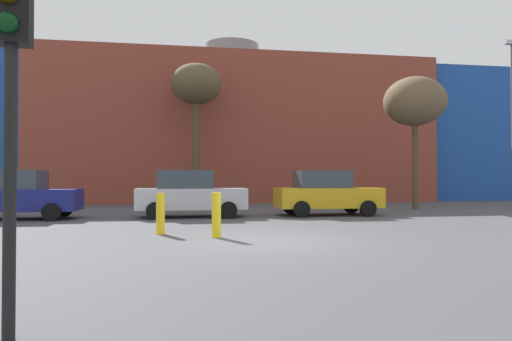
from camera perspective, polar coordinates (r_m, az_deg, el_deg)
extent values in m
plane|color=#47474C|center=(11.56, 1.76, -8.70)|extent=(200.00, 200.00, 0.00)
cube|color=brown|center=(34.76, -3.01, 4.41)|extent=(25.99, 12.56, 9.61)
cube|color=#19479E|center=(40.53, 22.33, 3.55)|extent=(8.86, 11.31, 9.38)
cylinder|color=slate|center=(35.78, -3.00, 13.71)|extent=(4.00, 4.00, 2.00)
cube|color=navy|center=(19.57, -27.23, -3.26)|extent=(4.28, 1.83, 0.82)
cube|color=#333D47|center=(19.63, -27.92, -1.02)|extent=(2.14, 1.63, 0.71)
cylinder|color=black|center=(20.12, -22.67, -4.39)|extent=(0.65, 0.22, 0.65)
cylinder|color=black|center=(18.30, -24.04, -4.73)|extent=(0.65, 0.22, 0.65)
cube|color=silver|center=(18.62, -7.98, -3.46)|extent=(4.32, 1.85, 0.82)
cube|color=#333D47|center=(18.60, -8.77, -1.09)|extent=(2.16, 1.65, 0.72)
cylinder|color=black|center=(19.67, -3.99, -4.54)|extent=(0.66, 0.23, 0.66)
cylinder|color=black|center=(17.79, -3.42, -4.92)|extent=(0.66, 0.23, 0.66)
cylinder|color=black|center=(19.61, -12.12, -4.53)|extent=(0.66, 0.23, 0.66)
cylinder|color=black|center=(17.72, -12.43, -4.91)|extent=(0.66, 0.23, 0.66)
cube|color=gold|center=(19.59, 8.89, -3.34)|extent=(4.32, 1.85, 0.82)
cube|color=#333D47|center=(19.50, 8.17, -1.08)|extent=(2.16, 1.64, 0.72)
cylinder|color=black|center=(20.97, 11.70, -4.30)|extent=(0.66, 0.23, 0.66)
cylinder|color=black|center=(19.22, 13.72, -4.60)|extent=(0.66, 0.23, 0.66)
cylinder|color=black|center=(20.14, 4.28, -4.45)|extent=(0.66, 0.23, 0.66)
cylinder|color=black|center=(18.32, 5.68, -4.80)|extent=(0.66, 0.23, 0.66)
cylinder|color=black|center=(5.03, -28.23, -2.35)|extent=(0.12, 0.12, 2.85)
sphere|color=black|center=(5.10, -28.46, 15.84)|extent=(0.20, 0.20, 0.20)
cylinder|color=brown|center=(26.15, -7.43, 2.32)|extent=(0.42, 0.42, 6.09)
ellipsoid|color=brown|center=(26.65, -7.41, 10.59)|extent=(2.89, 2.89, 2.31)
cylinder|color=brown|center=(24.59, 19.13, 0.83)|extent=(0.30, 0.30, 4.60)
ellipsoid|color=brown|center=(24.88, 19.09, 8.11)|extent=(3.11, 3.11, 2.49)
cylinder|color=yellow|center=(12.14, -4.94, -5.53)|extent=(0.24, 0.24, 1.18)
cylinder|color=yellow|center=(13.08, -11.76, -5.27)|extent=(0.24, 0.24, 1.14)
cube|color=#B2B2B2|center=(27.26, 29.16, 13.69)|extent=(0.80, 0.24, 0.20)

